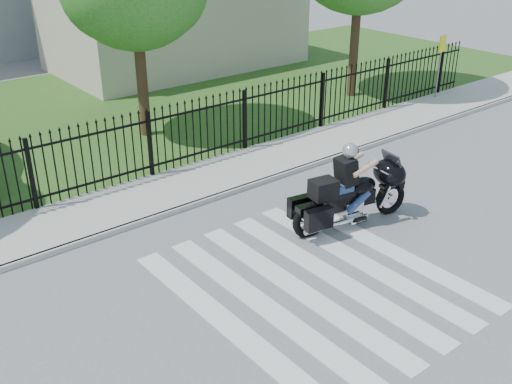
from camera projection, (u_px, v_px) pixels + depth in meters
ground at (314, 282)px, 11.16m from camera, size 120.00×120.00×0.00m
crosswalk at (314, 282)px, 11.15m from camera, size 5.00×5.50×0.01m
sidewalk at (173, 189)px, 14.65m from camera, size 40.00×2.00×0.12m
curb at (196, 204)px, 13.95m from camera, size 40.00×0.12×0.12m
grass_strip at (61, 120)px, 19.61m from camera, size 40.00×12.00×0.02m
iron_fence at (150, 146)px, 14.99m from camera, size 26.00×0.04×1.80m
building_low at (176, 24)px, 25.61m from camera, size 10.00×6.00×3.50m
motorcycle_rider at (349, 192)px, 12.81m from camera, size 2.95×1.30×1.96m
traffic_sign at (441, 54)px, 20.88m from camera, size 0.47×0.12×2.18m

